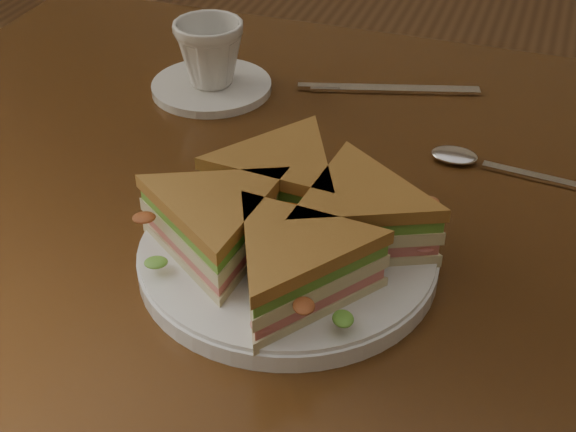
{
  "coord_description": "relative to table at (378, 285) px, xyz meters",
  "views": [
    {
      "loc": [
        0.12,
        -0.62,
        1.19
      ],
      "look_at": [
        -0.06,
        -0.11,
        0.8
      ],
      "focal_mm": 50.0,
      "sensor_mm": 36.0,
      "label": 1
    }
  ],
  "objects": [
    {
      "name": "spoon",
      "position": [
        0.07,
        0.1,
        0.1
      ],
      "size": [
        0.18,
        0.04,
        0.01
      ],
      "rotation": [
        0.0,
        0.0,
        -0.11
      ],
      "color": "silver",
      "rests_on": "table"
    },
    {
      "name": "crisps_mound",
      "position": [
        -0.06,
        -0.11,
        0.14
      ],
      "size": [
        0.09,
        0.09,
        0.05
      ],
      "primitive_type": null,
      "color": "#C45D19",
      "rests_on": "plate"
    },
    {
      "name": "sandwich_wedges",
      "position": [
        -0.06,
        -0.11,
        0.14
      ],
      "size": [
        0.3,
        0.3,
        0.06
      ],
      "color": "beige",
      "rests_on": "plate"
    },
    {
      "name": "saucer",
      "position": [
        -0.25,
        0.16,
        0.1
      ],
      "size": [
        0.14,
        0.14,
        0.01
      ],
      "primitive_type": "cylinder",
      "color": "silver",
      "rests_on": "table"
    },
    {
      "name": "coffee_cup",
      "position": [
        -0.25,
        0.16,
        0.15
      ],
      "size": [
        0.09,
        0.09,
        0.08
      ],
      "primitive_type": "imported",
      "rotation": [
        0.0,
        0.0,
        0.18
      ],
      "color": "silver",
      "rests_on": "saucer"
    },
    {
      "name": "plate",
      "position": [
        -0.06,
        -0.11,
        0.11
      ],
      "size": [
        0.26,
        0.26,
        0.02
      ],
      "primitive_type": "cylinder",
      "color": "silver",
      "rests_on": "table"
    },
    {
      "name": "table",
      "position": [
        0.0,
        0.0,
        0.0
      ],
      "size": [
        1.2,
        0.8,
        0.75
      ],
      "color": "#311A0B",
      "rests_on": "ground"
    },
    {
      "name": "knife",
      "position": [
        -0.06,
        0.23,
        0.1
      ],
      "size": [
        0.21,
        0.07,
        0.0
      ],
      "rotation": [
        0.0,
        0.0,
        0.29
      ],
      "color": "silver",
      "rests_on": "table"
    }
  ]
}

